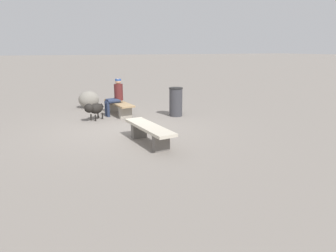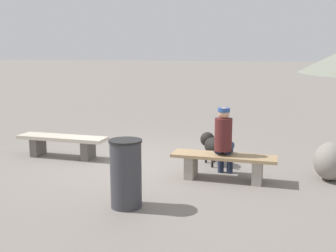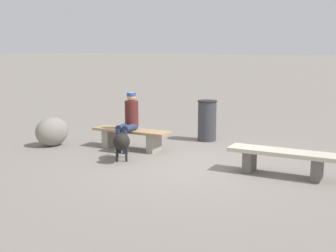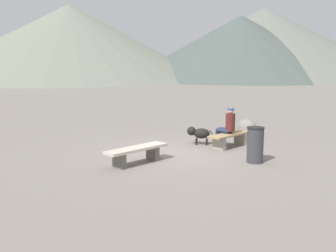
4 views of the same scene
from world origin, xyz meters
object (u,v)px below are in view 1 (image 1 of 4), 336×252
(trash_bin, at_px, (176,102))
(dog, at_px, (94,109))
(boulder, at_px, (89,99))
(bench_left, at_px, (149,131))
(bench_right, at_px, (119,106))
(seated_person, at_px, (116,95))

(trash_bin, bearing_deg, dog, 80.86)
(dog, height_order, boulder, boulder)
(bench_left, bearing_deg, bench_right, -9.08)
(boulder, bearing_deg, seated_person, -159.30)
(seated_person, xyz_separation_m, trash_bin, (-0.89, -1.83, -0.21))
(bench_right, xyz_separation_m, dog, (-0.49, 0.92, 0.09))
(bench_right, relative_size, seated_person, 1.45)
(bench_left, height_order, boulder, boulder)
(bench_right, height_order, trash_bin, trash_bin)
(bench_right, xyz_separation_m, boulder, (1.68, 0.75, 0.03))
(bench_right, xyz_separation_m, seated_person, (-0.03, 0.10, 0.40))
(bench_right, height_order, boulder, boulder)
(seated_person, relative_size, dog, 1.76)
(dog, height_order, trash_bin, trash_bin)
(trash_bin, distance_m, boulder, 3.60)
(bench_right, bearing_deg, seated_person, 101.30)
(bench_left, bearing_deg, seated_person, -7.38)
(dog, xyz_separation_m, boulder, (2.18, -0.16, -0.06))
(dog, bearing_deg, bench_left, 65.48)
(trash_bin, bearing_deg, bench_left, 143.80)
(dog, bearing_deg, boulder, -133.50)
(bench_left, height_order, seated_person, seated_person)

